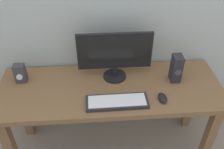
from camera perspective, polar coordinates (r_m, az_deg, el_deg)
name	(u,v)px	position (r m, az deg, el deg)	size (l,w,h in m)	color
ground_plane	(111,146)	(2.42, -0.32, -16.18)	(6.00, 6.00, 0.00)	gray
desk	(110,97)	(1.95, -0.38, -5.24)	(1.70, 0.61, 0.73)	brown
monitor	(115,54)	(1.86, 0.64, 4.71)	(0.56, 0.18, 0.38)	black
keyboard_primary	(117,102)	(1.74, 1.17, -6.29)	(0.44, 0.16, 0.03)	#232328
mouse	(163,98)	(1.80, 11.55, -5.27)	(0.06, 0.10, 0.04)	black
speaker_right	(176,68)	(1.94, 14.54, 1.39)	(0.07, 0.10, 0.22)	#232328
audio_controller	(20,73)	(2.01, -20.34, 0.24)	(0.08, 0.08, 0.15)	#333338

